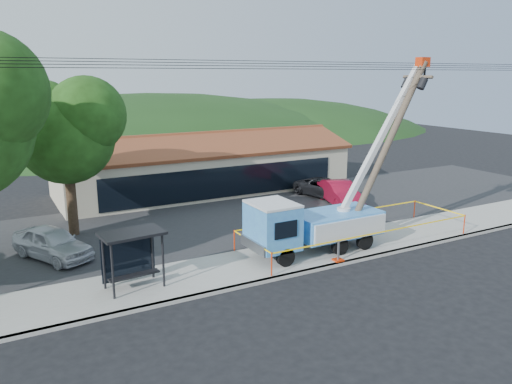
{
  "coord_description": "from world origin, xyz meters",
  "views": [
    {
      "loc": [
        -10.97,
        -15.72,
        8.98
      ],
      "look_at": [
        0.42,
        5.0,
        3.38
      ],
      "focal_mm": 35.0,
      "sensor_mm": 36.0,
      "label": 1
    }
  ],
  "objects_px": {
    "bus_shelter": "(131,246)",
    "car_silver": "(54,260)",
    "leaning_pole": "(387,145)",
    "car_red": "(339,205)",
    "utility_truck": "(312,222)",
    "car_dark": "(325,198)"
  },
  "relations": [
    {
      "from": "utility_truck",
      "to": "car_dark",
      "type": "xyz_separation_m",
      "value": [
        7.67,
        9.27,
        -1.73
      ]
    },
    {
      "from": "car_silver",
      "to": "leaning_pole",
      "type": "bearing_deg",
      "value": -47.46
    },
    {
      "from": "bus_shelter",
      "to": "car_silver",
      "type": "distance_m",
      "value": 6.23
    },
    {
      "from": "bus_shelter",
      "to": "car_silver",
      "type": "height_order",
      "value": "bus_shelter"
    },
    {
      "from": "leaning_pole",
      "to": "car_red",
      "type": "xyz_separation_m",
      "value": [
        2.89,
        7.4,
        -5.37
      ]
    },
    {
      "from": "utility_truck",
      "to": "bus_shelter",
      "type": "distance_m",
      "value": 9.16
    },
    {
      "from": "bus_shelter",
      "to": "car_dark",
      "type": "bearing_deg",
      "value": 23.45
    },
    {
      "from": "utility_truck",
      "to": "car_silver",
      "type": "relative_size",
      "value": 2.25
    },
    {
      "from": "leaning_pole",
      "to": "car_red",
      "type": "relative_size",
      "value": 1.96
    },
    {
      "from": "leaning_pole",
      "to": "car_red",
      "type": "distance_m",
      "value": 9.59
    },
    {
      "from": "car_silver",
      "to": "car_dark",
      "type": "xyz_separation_m",
      "value": [
        19.36,
        3.79,
        0.0
      ]
    },
    {
      "from": "bus_shelter",
      "to": "car_dark",
      "type": "xyz_separation_m",
      "value": [
        16.83,
        9.13,
        -1.96
      ]
    },
    {
      "from": "utility_truck",
      "to": "leaning_pole",
      "type": "xyz_separation_m",
      "value": [
        4.43,
        -0.32,
        3.64
      ]
    },
    {
      "from": "car_silver",
      "to": "utility_truck",
      "type": "bearing_deg",
      "value": -52.79
    },
    {
      "from": "bus_shelter",
      "to": "car_silver",
      "type": "xyz_separation_m",
      "value": [
        -2.53,
        5.34,
        -1.96
      ]
    },
    {
      "from": "bus_shelter",
      "to": "car_red",
      "type": "height_order",
      "value": "bus_shelter"
    },
    {
      "from": "car_red",
      "to": "car_silver",
      "type": "bearing_deg",
      "value": -159.29
    },
    {
      "from": "utility_truck",
      "to": "bus_shelter",
      "type": "relative_size",
      "value": 3.9
    },
    {
      "from": "car_silver",
      "to": "car_red",
      "type": "height_order",
      "value": "car_red"
    },
    {
      "from": "utility_truck",
      "to": "leaning_pole",
      "type": "distance_m",
      "value": 5.75
    },
    {
      "from": "utility_truck",
      "to": "leaning_pole",
      "type": "relative_size",
      "value": 1.09
    },
    {
      "from": "car_silver",
      "to": "car_dark",
      "type": "distance_m",
      "value": 19.73
    }
  ]
}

